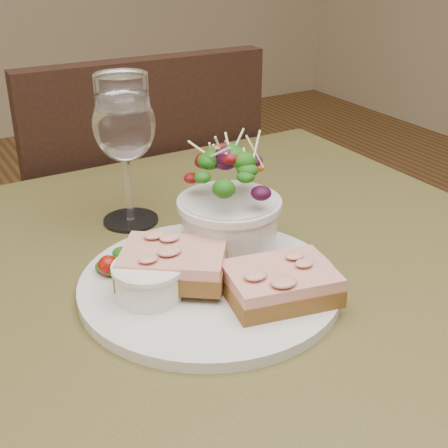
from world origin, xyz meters
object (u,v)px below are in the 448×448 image
chair_far (131,320)px  sandwich_front (280,283)px  cafe_table (223,360)px  wine_glass (124,129)px  dinner_plate (210,284)px  sandwich_back (173,263)px  salad_bowl (229,201)px  ramekin (148,279)px

chair_far → sandwich_front: bearing=84.9°
cafe_table → wine_glass: bearing=97.4°
dinner_plate → wine_glass: bearing=92.4°
sandwich_back → salad_bowl: 0.10m
salad_bowl → sandwich_front: bearing=-94.0°
dinner_plate → ramekin: ramekin is taller
chair_far → sandwich_back: 0.79m
ramekin → salad_bowl: size_ratio=0.52×
cafe_table → dinner_plate: (-0.02, -0.00, 0.11)m
chair_far → ramekin: chair_far is taller
cafe_table → ramekin: size_ratio=12.10×
sandwich_front → salad_bowl: bearing=97.7°
salad_bowl → wine_glass: wine_glass is taller
sandwich_front → ramekin: ramekin is taller
cafe_table → sandwich_front: size_ratio=6.70×
ramekin → chair_far: bearing=71.7°
dinner_plate → salad_bowl: (0.05, 0.05, 0.07)m
dinner_plate → salad_bowl: bearing=42.8°
wine_glass → dinner_plate: bearing=-87.6°
dinner_plate → sandwich_back: sandwich_back is taller
chair_far → dinner_plate: 0.78m
chair_far → sandwich_back: bearing=76.7°
cafe_table → salad_bowl: 0.18m
dinner_plate → wine_glass: size_ratio=1.56×
cafe_table → chair_far: 0.72m
cafe_table → salad_bowl: bearing=52.2°
ramekin → wine_glass: size_ratio=0.38×
chair_far → sandwich_back: size_ratio=6.88×
cafe_table → sandwich_front: sandwich_front is taller
chair_far → sandwich_back: (-0.17, -0.60, 0.49)m
sandwich_front → dinner_plate: bearing=136.9°
sandwich_front → sandwich_back: 0.11m
ramekin → sandwich_front: bearing=-30.3°
sandwich_back → sandwich_front: bearing=-7.8°
salad_bowl → wine_glass: 0.17m
cafe_table → dinner_plate: 0.11m
chair_far → ramekin: 0.81m
cafe_table → wine_glass: wine_glass is taller
dinner_plate → sandwich_back: (-0.03, 0.01, 0.03)m
chair_far → wine_glass: size_ratio=5.14×
sandwich_back → wine_glass: bearing=117.7°
sandwich_front → wine_glass: size_ratio=0.68×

